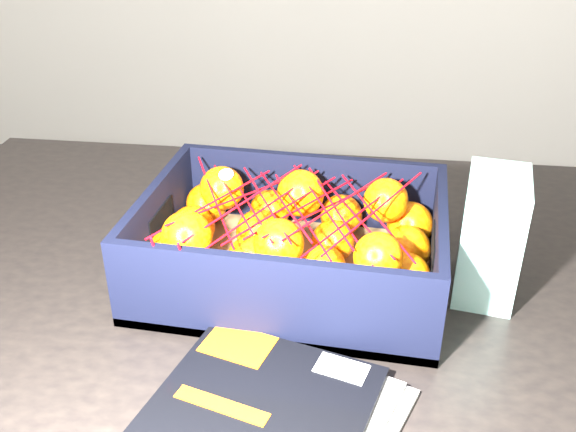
# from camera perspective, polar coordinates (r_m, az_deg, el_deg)

# --- Properties ---
(table) EXTENTS (1.25, 0.88, 0.75)m
(table) POSITION_cam_1_polar(r_m,az_deg,el_deg) (0.94, -0.24, -9.97)
(table) COLOR black
(table) RESTS_ON ground
(produce_crate) EXTENTS (0.38, 0.28, 0.12)m
(produce_crate) POSITION_cam_1_polar(r_m,az_deg,el_deg) (0.86, 0.39, -3.31)
(produce_crate) COLOR olive
(produce_crate) RESTS_ON table
(clementine_heap) EXTENTS (0.36, 0.26, 0.11)m
(clementine_heap) POSITION_cam_1_polar(r_m,az_deg,el_deg) (0.85, 0.15, -2.16)
(clementine_heap) COLOR #FB6B05
(clementine_heap) RESTS_ON produce_crate
(mesh_net) EXTENTS (0.31, 0.25, 0.09)m
(mesh_net) POSITION_cam_1_polar(r_m,az_deg,el_deg) (0.82, -0.08, 0.60)
(mesh_net) COLOR red
(mesh_net) RESTS_ON clementine_heap
(retail_carton) EXTENTS (0.08, 0.11, 0.16)m
(retail_carton) POSITION_cam_1_polar(r_m,az_deg,el_deg) (0.85, 17.20, -1.69)
(retail_carton) COLOR white
(retail_carton) RESTS_ON table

